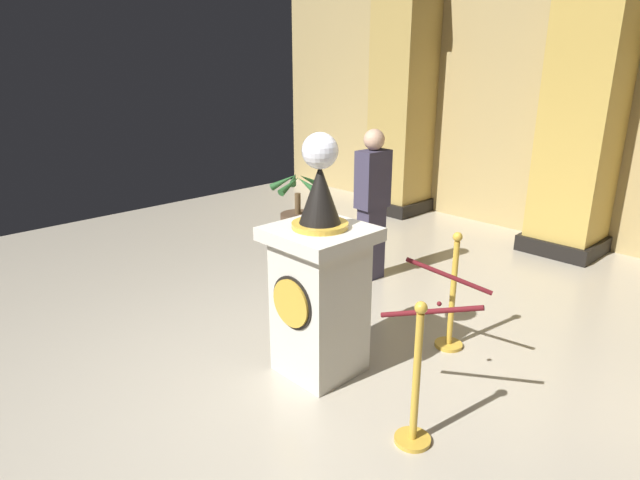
{
  "coord_description": "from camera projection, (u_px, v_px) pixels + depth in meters",
  "views": [
    {
      "loc": [
        2.58,
        -2.5,
        2.39
      ],
      "look_at": [
        -0.16,
        0.15,
        1.1
      ],
      "focal_mm": 30.38,
      "sensor_mm": 36.0,
      "label": 1
    }
  ],
  "objects": [
    {
      "name": "pedestal_clock",
      "position": [
        320.0,
        284.0,
        4.13
      ],
      "size": [
        0.7,
        0.7,
        1.9
      ],
      "color": "beige",
      "rests_on": "ground_plane"
    },
    {
      "name": "column_left",
      "position": [
        403.0,
        102.0,
        8.38
      ],
      "size": [
        0.91,
        0.91,
        3.5
      ],
      "color": "black",
      "rests_on": "ground_plane"
    },
    {
      "name": "back_wall",
      "position": [
        599.0,
        105.0,
        6.79
      ],
      "size": [
        11.48,
        0.16,
        3.65
      ],
      "primitive_type": "cube",
      "color": "tan",
      "rests_on": "ground_plane"
    },
    {
      "name": "potted_palm_left",
      "position": [
        298.0,
        219.0,
        7.34
      ],
      "size": [
        0.76,
        0.76,
        0.98
      ],
      "color": "#4C3828",
      "rests_on": "ground_plane"
    },
    {
      "name": "bystander_guest",
      "position": [
        372.0,
        202.0,
        5.9
      ],
      "size": [
        0.24,
        0.37,
        1.68
      ],
      "color": "#383347",
      "rests_on": "ground_plane"
    },
    {
      "name": "stanchion_far",
      "position": [
        452.0,
        308.0,
        4.6
      ],
      "size": [
        0.24,
        0.24,
        1.05
      ],
      "color": "gold",
      "rests_on": "ground_plane"
    },
    {
      "name": "stanchion_near",
      "position": [
        415.0,
        396.0,
        3.44
      ],
      "size": [
        0.24,
        0.24,
        1.01
      ],
      "color": "gold",
      "rests_on": "ground_plane"
    },
    {
      "name": "ground_plane",
      "position": [
        321.0,
        384.0,
        4.17
      ],
      "size": [
        11.48,
        11.48,
        0.0
      ],
      "primitive_type": "plane",
      "color": "#B2A893"
    },
    {
      "name": "velvet_rope",
      "position": [
        440.0,
        293.0,
        3.88
      ],
      "size": [
        0.9,
        0.92,
        0.22
      ],
      "color": "#591419"
    },
    {
      "name": "column_centre_rear",
      "position": [
        584.0,
        114.0,
        6.52
      ],
      "size": [
        0.95,
        0.95,
        3.5
      ],
      "color": "black",
      "rests_on": "ground_plane"
    }
  ]
}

